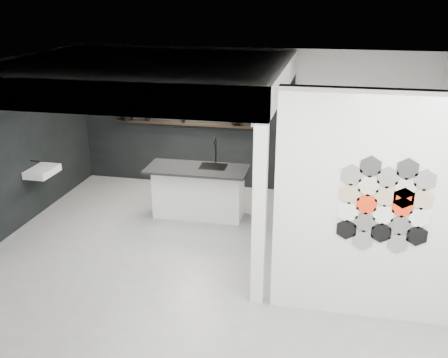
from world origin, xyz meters
TOP-DOWN VIEW (x-y plane):
  - floor at (0.00, 0.00)m, footprint 7.00×6.00m
  - partition_panel at (2.23, -1.00)m, footprint 2.45×0.15m
  - bay_clad_back at (-1.30, 2.97)m, footprint 4.40×0.04m
  - bay_clad_left at (-3.47, 1.00)m, footprint 0.04×4.00m
  - bulkhead at (-1.30, 1.00)m, footprint 4.40×4.00m
  - corner_column at (0.82, -1.00)m, footprint 0.16×0.16m
  - fascia_beam at (-1.30, -0.92)m, footprint 4.40×0.16m
  - wall_basin at (-3.24, 0.80)m, footprint 0.40×0.60m
  - display_shelf at (-1.20, 2.87)m, footprint 3.00×0.15m
  - kitchen_island at (-0.60, 1.40)m, footprint 1.77×0.80m
  - stockpot at (-2.49, 2.87)m, footprint 0.26×0.26m
  - kettle at (-0.22, 2.87)m, footprint 0.22×0.22m
  - glass_bowl at (0.15, 2.87)m, footprint 0.16×0.16m
  - glass_vase at (0.15, 2.87)m, footprint 0.14×0.14m
  - bottle_dark at (-1.28, 2.87)m, footprint 0.06×0.06m
  - utensil_cup at (-2.04, 2.87)m, footprint 0.08×0.08m
  - hex_tile_cluster at (2.26, -1.09)m, footprint 1.04×0.02m

SIDE VIEW (x-z plane):
  - floor at x=0.00m, z-range -0.01..0.00m
  - kitchen_island at x=-0.60m, z-range -0.23..1.18m
  - wall_basin at x=-3.24m, z-range 0.79..0.91m
  - bay_clad_back at x=-1.30m, z-range 0.00..2.35m
  - bay_clad_left at x=-3.47m, z-range 0.00..2.35m
  - corner_column at x=0.82m, z-range 0.00..2.35m
  - display_shelf at x=-1.20m, z-range 1.28..1.32m
  - glass_bowl at x=0.15m, z-range 1.32..1.41m
  - utensil_cup at x=-2.04m, z-range 1.32..1.42m
  - kettle at x=-0.22m, z-range 1.32..1.46m
  - glass_vase at x=0.15m, z-range 1.32..1.47m
  - bottle_dark at x=-1.28m, z-range 1.32..1.48m
  - partition_panel at x=2.23m, z-range 0.00..2.80m
  - stockpot at x=-2.49m, z-range 1.32..1.52m
  - hex_tile_cluster at x=2.26m, z-range 0.92..2.09m
  - bulkhead at x=-1.30m, z-range 2.35..2.75m
  - fascia_beam at x=-1.30m, z-range 2.35..2.75m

